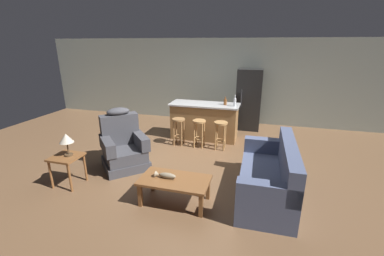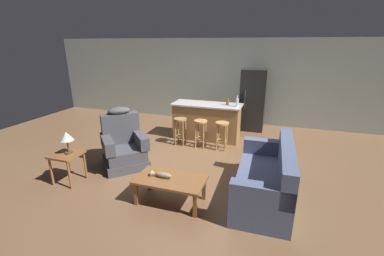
{
  "view_description": "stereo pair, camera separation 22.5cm",
  "coord_description": "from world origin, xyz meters",
  "views": [
    {
      "loc": [
        1.45,
        -5.03,
        2.45
      ],
      "look_at": [
        0.07,
        -0.1,
        0.75
      ],
      "focal_mm": 24.0,
      "sensor_mm": 36.0,
      "label": 1
    },
    {
      "loc": [
        1.67,
        -4.96,
        2.45
      ],
      "look_at": [
        0.07,
        -0.1,
        0.75
      ],
      "focal_mm": 24.0,
      "sensor_mm": 36.0,
      "label": 2
    }
  ],
  "objects": [
    {
      "name": "bar_stool_middle",
      "position": [
        0.02,
        0.72,
        0.47
      ],
      "size": [
        0.32,
        0.32,
        0.68
      ],
      "color": "#A87A47",
      "rests_on": "ground_plane"
    },
    {
      "name": "refrigerator",
      "position": [
        1.06,
        2.55,
        0.88
      ],
      "size": [
        0.7,
        0.69,
        1.76
      ],
      "color": "black",
      "rests_on": "ground_plane"
    },
    {
      "name": "back_wall",
      "position": [
        0.0,
        3.12,
        1.3
      ],
      "size": [
        12.0,
        0.05,
        2.6
      ],
      "color": "#939E93",
      "rests_on": "ground_plane"
    },
    {
      "name": "end_table",
      "position": [
        -1.8,
        -1.66,
        0.46
      ],
      "size": [
        0.48,
        0.48,
        0.56
      ],
      "color": "brown",
      "rests_on": "ground_plane"
    },
    {
      "name": "bottle_short_amber",
      "position": [
        0.53,
        1.37,
        1.03
      ],
      "size": [
        0.08,
        0.08,
        0.21
      ],
      "color": "brown",
      "rests_on": "kitchen_island"
    },
    {
      "name": "fish_figurine",
      "position": [
        0.07,
        -1.67,
        0.46
      ],
      "size": [
        0.34,
        0.1,
        0.1
      ],
      "color": "#4C3823",
      "rests_on": "coffee_table"
    },
    {
      "name": "couch",
      "position": [
        1.68,
        -1.05,
        0.34
      ],
      "size": [
        0.87,
        1.91,
        0.94
      ],
      "rotation": [
        0.0,
        0.0,
        3.16
      ],
      "color": "#4C5675",
      "rests_on": "ground_plane"
    },
    {
      "name": "bar_stool_right",
      "position": [
        0.54,
        0.72,
        0.47
      ],
      "size": [
        0.32,
        0.32,
        0.68
      ],
      "color": "#A87A47",
      "rests_on": "ground_plane"
    },
    {
      "name": "table_lamp",
      "position": [
        -1.76,
        -1.63,
        0.87
      ],
      "size": [
        0.24,
        0.24,
        0.41
      ],
      "color": "#4C3823",
      "rests_on": "end_table"
    },
    {
      "name": "recliner_near_lamp",
      "position": [
        -1.23,
        -0.71,
        0.42
      ],
      "size": [
        1.19,
        1.19,
        1.2
      ],
      "rotation": [
        0.0,
        0.0,
        -0.81
      ],
      "color": "#3D3D42",
      "rests_on": "ground_plane"
    },
    {
      "name": "ground_plane",
      "position": [
        0.0,
        0.0,
        0.0
      ],
      "size": [
        12.0,
        12.0,
        0.0
      ],
      "color": "brown"
    },
    {
      "name": "bottle_tall_green",
      "position": [
        0.79,
        1.27,
        1.06
      ],
      "size": [
        0.07,
        0.07,
        0.29
      ],
      "color": "silver",
      "rests_on": "kitchen_island"
    },
    {
      "name": "coffee_table",
      "position": [
        0.22,
        -1.67,
        0.36
      ],
      "size": [
        1.1,
        0.6,
        0.42
      ],
      "color": "brown",
      "rests_on": "ground_plane"
    },
    {
      "name": "kitchen_island",
      "position": [
        0.0,
        1.35,
        0.48
      ],
      "size": [
        1.8,
        0.7,
        0.95
      ],
      "color": "olive",
      "rests_on": "ground_plane"
    },
    {
      "name": "bar_stool_left",
      "position": [
        -0.51,
        0.72,
        0.47
      ],
      "size": [
        0.32,
        0.32,
        0.68
      ],
      "color": "olive",
      "rests_on": "ground_plane"
    }
  ]
}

